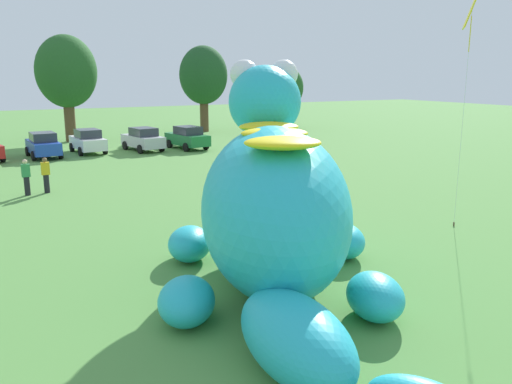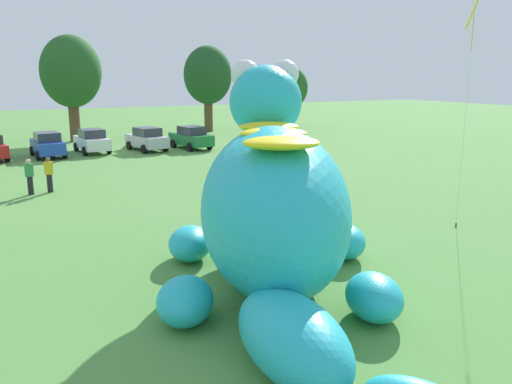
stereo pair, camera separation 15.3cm
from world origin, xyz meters
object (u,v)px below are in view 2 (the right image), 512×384
Objects in this scene: car_blue at (48,145)px; tethered_flying_kite at (475,11)px; car_green at (191,137)px; spectator_mid_field at (49,175)px; car_white at (92,141)px; car_silver at (147,139)px; spectator_near_inflatable at (30,177)px; giant_inflatable_creature at (274,206)px.

car_blue is 0.49× the size of tethered_flying_kite.
spectator_mid_field is (-11.40, -11.29, -0.01)m from car_green.
car_green is at bearing 93.21° from tethered_flying_kite.
car_white is 0.97× the size of car_silver.
spectator_near_inflatable is 1.00× the size of spectator_mid_field.
car_blue is at bearing 96.05° from giant_inflatable_creature.
car_silver is 26.36m from tethered_flying_kite.
tethered_flying_kite reaches higher than car_green.
car_silver is at bearing 53.12° from spectator_near_inflatable.
car_blue is 10.24m from car_green.
car_blue and car_silver have the same top height.
car_green reaches higher than spectator_mid_field.
tethered_flying_kite reaches higher than car_blue.
giant_inflatable_creature reaches higher than car_silver.
tethered_flying_kite reaches higher than car_silver.
giant_inflatable_creature is 10.48m from tethered_flying_kite.
car_silver is (4.10, 26.77, -1.34)m from giant_inflatable_creature.
tethered_flying_kite reaches higher than spectator_near_inflatable.
spectator_mid_field is at bearing 9.06° from spectator_near_inflatable.
car_white is 2.47× the size of spectator_near_inflatable.
spectator_mid_field is at bearing -95.70° from car_blue.
car_green is 2.53× the size of spectator_near_inflatable.
car_blue is at bearing -179.95° from car_silver.
giant_inflatable_creature is 7.01× the size of spectator_near_inflatable.
car_white reaches higher than spectator_near_inflatable.
car_green is at bearing 42.94° from spectator_near_inflatable.
car_green is at bearing -3.11° from car_blue.
tethered_flying_kite is (11.59, -25.02, 6.82)m from car_blue.
giant_inflatable_creature is at bearing -74.94° from spectator_mid_field.
spectator_near_inflatable is (-2.06, -11.98, -0.01)m from car_blue.
car_white is at bearing 169.01° from car_silver.
tethered_flying_kite is at bearing -79.46° from car_silver.
car_silver is at bearing 81.28° from giant_inflatable_creature.
tethered_flying_kite reaches higher than giant_inflatable_creature.
car_silver is at bearing 0.05° from car_blue.
car_blue is (-2.83, 26.76, -1.34)m from giant_inflatable_creature.
car_green is (7.39, 26.21, -1.34)m from giant_inflatable_creature.
spectator_mid_field is (0.88, 0.14, 0.00)m from spectator_near_inflatable.
giant_inflatable_creature is 7.01× the size of spectator_mid_field.
car_white is 3.92m from car_silver.
car_blue is at bearing 176.89° from car_green.
car_blue and car_green have the same top height.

